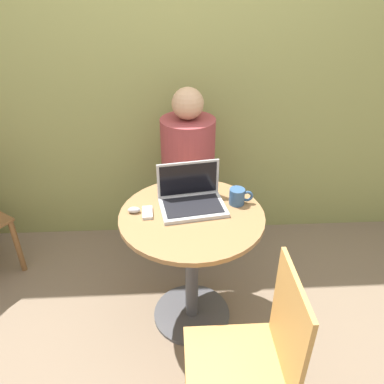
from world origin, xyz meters
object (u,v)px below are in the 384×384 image
object	(u,v)px
cell_phone	(147,213)
person_seated	(188,188)
chair_empty	(253,362)
laptop	(191,198)

from	to	relation	value
cell_phone	person_seated	distance (m)	0.73
chair_empty	person_seated	xyz separation A→B (m)	(-0.20, 1.31, 0.05)
laptop	person_seated	size ratio (longest dim) A/B	0.30
laptop	cell_phone	size ratio (longest dim) A/B	3.36
cell_phone	person_seated	xyz separation A→B (m)	(0.23, 0.65, -0.24)
cell_phone	chair_empty	size ratio (longest dim) A/B	0.12
chair_empty	person_seated	bearing A→B (deg)	98.85
cell_phone	chair_empty	bearing A→B (deg)	-56.59
laptop	cell_phone	distance (m)	0.24
chair_empty	cell_phone	bearing A→B (deg)	123.41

